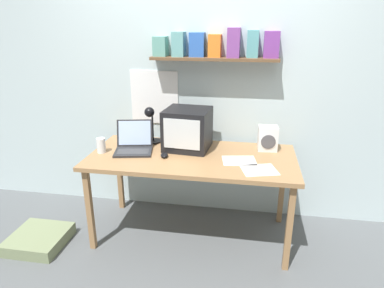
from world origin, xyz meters
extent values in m
plane|color=#585C5F|center=(0.00, 0.00, 0.00)|extent=(12.00, 12.00, 0.00)
cube|color=silver|center=(0.00, 0.51, 1.30)|extent=(5.60, 0.06, 2.60)
cube|color=white|center=(-0.44, 0.47, 1.13)|extent=(0.45, 0.01, 0.49)
cube|color=brown|center=(0.12, 0.39, 1.50)|extent=(1.09, 0.18, 0.02)
cube|color=#5E9C91|center=(-0.35, 0.41, 1.59)|extent=(0.11, 0.13, 0.17)
cube|color=#62A0A0|center=(-0.18, 0.41, 1.61)|extent=(0.10, 0.14, 0.21)
cube|color=#2E5EB7|center=(-0.03, 0.42, 1.61)|extent=(0.13, 0.12, 0.20)
cube|color=orange|center=(0.13, 0.42, 1.60)|extent=(0.11, 0.12, 0.19)
cube|color=#7F418F|center=(0.29, 0.40, 1.63)|extent=(0.10, 0.16, 0.24)
cube|color=#569CA1|center=(0.44, 0.42, 1.62)|extent=(0.09, 0.11, 0.22)
cube|color=#7C3A93|center=(0.60, 0.42, 1.62)|extent=(0.12, 0.12, 0.21)
cube|color=#9F744A|center=(0.00, 0.00, 0.74)|extent=(1.69, 0.80, 0.03)
cube|color=#9F744A|center=(-0.78, -0.34, 0.36)|extent=(0.04, 0.05, 0.72)
cube|color=#9F744A|center=(0.78, -0.34, 0.36)|extent=(0.04, 0.05, 0.72)
cube|color=#9F744A|center=(-0.78, 0.34, 0.36)|extent=(0.04, 0.05, 0.72)
cube|color=#9F744A|center=(0.78, 0.34, 0.36)|extent=(0.04, 0.05, 0.72)
cube|color=black|center=(-0.07, 0.17, 0.93)|extent=(0.40, 0.39, 0.35)
cube|color=silver|center=(-0.08, -0.01, 0.94)|extent=(0.30, 0.04, 0.25)
cube|color=#232326|center=(-0.50, -0.03, 0.76)|extent=(0.35, 0.29, 0.02)
cube|color=#38383A|center=(-0.49, -0.04, 0.77)|extent=(0.28, 0.18, 0.00)
cube|color=#232326|center=(-0.53, 0.12, 0.88)|extent=(0.32, 0.14, 0.22)
cube|color=#A4BAE0|center=(-0.53, 0.12, 0.88)|extent=(0.29, 0.13, 0.20)
cylinder|color=black|center=(-0.41, 0.27, 0.76)|extent=(0.15, 0.15, 0.01)
cylinder|color=black|center=(-0.41, 0.27, 0.91)|extent=(0.02, 0.02, 0.28)
sphere|color=black|center=(-0.42, 0.22, 1.05)|extent=(0.09, 0.09, 0.09)
cylinder|color=white|center=(-0.76, -0.06, 0.82)|extent=(0.07, 0.07, 0.13)
cylinder|color=orange|center=(-0.76, -0.06, 0.80)|extent=(0.07, 0.07, 0.09)
cube|color=white|center=(0.61, 0.24, 0.86)|extent=(0.17, 0.14, 0.21)
cylinder|color=#4C4C51|center=(0.62, 0.17, 0.85)|extent=(0.12, 0.01, 0.12)
ellipsoid|color=black|center=(-0.22, -0.07, 0.77)|extent=(0.08, 0.12, 0.03)
cube|color=white|center=(0.39, -0.05, 0.76)|extent=(0.29, 0.24, 0.00)
cube|color=white|center=(0.54, -0.21, 0.76)|extent=(0.30, 0.27, 0.00)
cube|color=gray|center=(-1.26, -0.38, 0.05)|extent=(0.45, 0.45, 0.10)
camera|label=1|loc=(0.44, -2.59, 1.80)|focal=32.00mm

